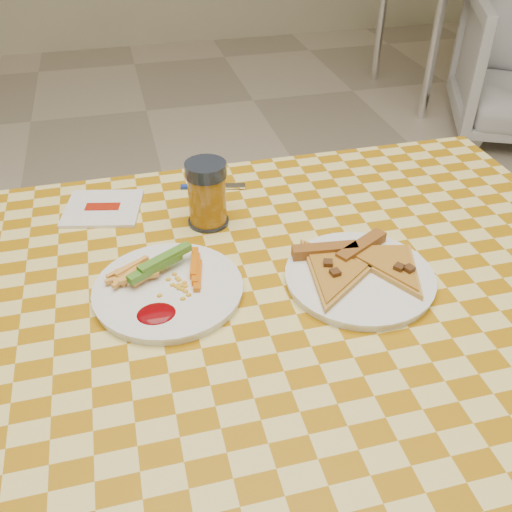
# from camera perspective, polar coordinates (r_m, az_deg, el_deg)

# --- Properties ---
(table) EXTENTS (1.28, 0.88, 0.76)m
(table) POSITION_cam_1_polar(r_m,az_deg,el_deg) (0.97, -0.30, -6.84)
(table) COLOR silver
(table) RESTS_ON ground
(plate_left) EXTENTS (0.26, 0.26, 0.01)m
(plate_left) POSITION_cam_1_polar(r_m,az_deg,el_deg) (0.92, -8.76, -3.45)
(plate_left) COLOR white
(plate_left) RESTS_ON table
(plate_right) EXTENTS (0.31, 0.31, 0.01)m
(plate_right) POSITION_cam_1_polar(r_m,az_deg,el_deg) (0.95, 10.29, -2.21)
(plate_right) COLOR white
(plate_right) RESTS_ON table
(fries_veggies) EXTENTS (0.18, 0.17, 0.04)m
(fries_veggies) POSITION_cam_1_polar(r_m,az_deg,el_deg) (0.92, -9.49, -2.14)
(fries_veggies) COLOR #F9AE4F
(fries_veggies) RESTS_ON plate_left
(pizza_slices) EXTENTS (0.29, 0.25, 0.02)m
(pizza_slices) POSITION_cam_1_polar(r_m,az_deg,el_deg) (0.95, 10.13, -0.92)
(pizza_slices) COLOR gold
(pizza_slices) RESTS_ON plate_right
(drink_glass) EXTENTS (0.08, 0.08, 0.12)m
(drink_glass) POSITION_cam_1_polar(r_m,az_deg,el_deg) (1.05, -4.92, 6.16)
(drink_glass) COLOR black
(drink_glass) RESTS_ON table
(napkin) EXTENTS (0.17, 0.16, 0.01)m
(napkin) POSITION_cam_1_polar(r_m,az_deg,el_deg) (1.16, -15.07, 4.64)
(napkin) COLOR white
(napkin) RESTS_ON table
(fork) EXTENTS (0.13, 0.04, 0.01)m
(fork) POSITION_cam_1_polar(r_m,az_deg,el_deg) (1.19, -4.23, 6.96)
(fork) COLOR navy
(fork) RESTS_ON table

